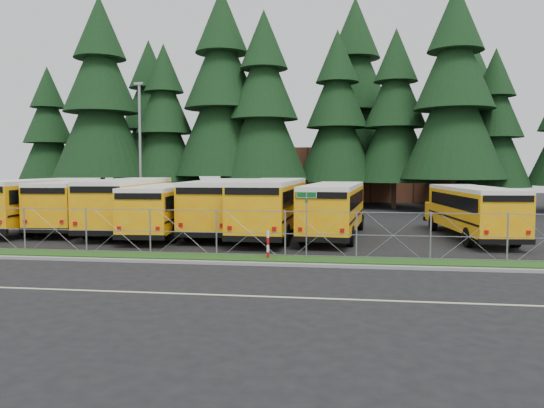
# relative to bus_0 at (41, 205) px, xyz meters

# --- Properties ---
(ground) EXTENTS (120.00, 120.00, 0.00)m
(ground) POSITION_rel_bus_0_xyz_m (13.77, -6.51, -1.54)
(ground) COLOR black
(ground) RESTS_ON ground
(curb) EXTENTS (50.00, 0.25, 0.12)m
(curb) POSITION_rel_bus_0_xyz_m (13.77, -9.61, -1.48)
(curb) COLOR gray
(curb) RESTS_ON ground
(grass_verge) EXTENTS (50.00, 1.40, 0.06)m
(grass_verge) POSITION_rel_bus_0_xyz_m (13.77, -8.21, -1.51)
(grass_verge) COLOR #1B4413
(grass_verge) RESTS_ON ground
(road_lane_line) EXTENTS (50.00, 0.12, 0.01)m
(road_lane_line) POSITION_rel_bus_0_xyz_m (13.77, -14.51, -1.54)
(road_lane_line) COLOR beige
(road_lane_line) RESTS_ON ground
(chainlink_fence) EXTENTS (44.00, 0.10, 2.00)m
(chainlink_fence) POSITION_rel_bus_0_xyz_m (13.77, -7.51, -0.54)
(chainlink_fence) COLOR gray
(chainlink_fence) RESTS_ON ground
(brick_building) EXTENTS (22.00, 10.00, 6.00)m
(brick_building) POSITION_rel_bus_0_xyz_m (19.77, 33.49, 1.46)
(brick_building) COLOR brown
(brick_building) RESTS_ON ground
(bus_0) EXTENTS (2.89, 11.79, 3.08)m
(bus_0) POSITION_rel_bus_0_xyz_m (0.00, 0.00, 0.00)
(bus_0) COLOR orange
(bus_0) RESTS_ON ground
(bus_1) EXTENTS (3.36, 11.52, 2.98)m
(bus_1) POSITION_rel_bus_0_xyz_m (2.60, 0.65, -0.05)
(bus_1) COLOR orange
(bus_1) RESTS_ON ground
(bus_2) EXTENTS (3.89, 12.11, 3.12)m
(bus_2) POSITION_rel_bus_0_xyz_m (5.70, -0.02, 0.02)
(bus_2) COLOR orange
(bus_2) RESTS_ON ground
(bus_3) EXTENTS (3.31, 10.91, 2.82)m
(bus_3) POSITION_rel_bus_0_xyz_m (8.35, -1.32, -0.13)
(bus_3) COLOR orange
(bus_3) RESTS_ON ground
(bus_4) EXTENTS (3.01, 11.80, 3.08)m
(bus_4) POSITION_rel_bus_0_xyz_m (11.36, 0.10, -0.00)
(bus_4) COLOR orange
(bus_4) RESTS_ON ground
(bus_5) EXTENTS (3.16, 12.04, 3.14)m
(bus_5) POSITION_rel_bus_0_xyz_m (14.29, -0.97, 0.03)
(bus_5) COLOR orange
(bus_5) RESTS_ON ground
(bus_6) EXTENTS (3.68, 11.35, 2.92)m
(bus_6) POSITION_rel_bus_0_xyz_m (17.70, -0.85, -0.08)
(bus_6) COLOR orange
(bus_6) RESTS_ON ground
(bus_east) EXTENTS (3.50, 10.82, 2.79)m
(bus_east) POSITION_rel_bus_0_xyz_m (24.92, -0.44, -0.15)
(bus_east) COLOR orange
(bus_east) RESTS_ON ground
(street_sign) EXTENTS (0.84, 0.55, 2.81)m
(street_sign) POSITION_rel_bus_0_xyz_m (16.70, -7.91, 0.49)
(street_sign) COLOR gray
(street_sign) RESTS_ON ground
(striped_bollard) EXTENTS (0.11, 0.11, 1.20)m
(striped_bollard) POSITION_rel_bus_0_xyz_m (15.12, -8.17, -0.94)
(striped_bollard) COLOR #B20C0C
(striped_bollard) RESTS_ON ground
(light_standard) EXTENTS (0.70, 0.35, 10.14)m
(light_standard) POSITION_rel_bus_0_xyz_m (2.89, 8.58, 3.96)
(light_standard) COLOR gray
(light_standard) RESTS_ON ground
(conifer_0) EXTENTS (6.21, 6.21, 13.72)m
(conifer_0) POSITION_rel_bus_0_xyz_m (-10.97, 19.46, 5.32)
(conifer_0) COLOR black
(conifer_0) RESTS_ON ground
(conifer_1) EXTENTS (8.89, 8.89, 19.66)m
(conifer_1) POSITION_rel_bus_0_xyz_m (-4.42, 17.42, 8.29)
(conifer_1) COLOR black
(conifer_1) RESTS_ON ground
(conifer_2) EXTENTS (7.02, 7.02, 15.52)m
(conifer_2) POSITION_rel_bus_0_xyz_m (1.02, 19.33, 6.22)
(conifer_2) COLOR black
(conifer_2) RESTS_ON ground
(conifer_3) EXTENTS (9.27, 9.27, 20.49)m
(conifer_3) POSITION_rel_bus_0_xyz_m (6.66, 19.47, 8.70)
(conifer_3) COLOR black
(conifer_3) RESTS_ON ground
(conifer_4) EXTENTS (8.14, 8.14, 18.00)m
(conifer_4) POSITION_rel_bus_0_xyz_m (10.81, 18.32, 7.46)
(conifer_4) COLOR black
(conifer_4) RESTS_ON ground
(conifer_5) EXTENTS (7.52, 7.52, 16.64)m
(conifer_5) POSITION_rel_bus_0_xyz_m (17.38, 20.87, 6.78)
(conifer_5) COLOR black
(conifer_5) RESTS_ON ground
(conifer_6) EXTENTS (7.45, 7.45, 16.49)m
(conifer_6) POSITION_rel_bus_0_xyz_m (22.71, 20.53, 6.70)
(conifer_6) COLOR black
(conifer_6) RESTS_ON ground
(conifer_7) EXTENTS (8.65, 8.65, 19.13)m
(conifer_7) POSITION_rel_bus_0_xyz_m (27.24, 16.99, 8.02)
(conifer_7) COLOR black
(conifer_7) RESTS_ON ground
(conifer_8) EXTENTS (6.39, 6.39, 14.13)m
(conifer_8) POSITION_rel_bus_0_xyz_m (31.06, 19.07, 5.53)
(conifer_8) COLOR black
(conifer_8) RESTS_ON ground
(conifer_10) EXTENTS (7.79, 7.79, 17.22)m
(conifer_10) POSITION_rel_bus_0_xyz_m (-2.52, 24.72, 7.07)
(conifer_10) COLOR black
(conifer_10) RESTS_ON ground
(conifer_11) EXTENTS (6.39, 6.39, 14.14)m
(conifer_11) POSITION_rel_bus_0_xyz_m (9.24, 25.87, 5.53)
(conifer_11) COLOR black
(conifer_11) RESTS_ON ground
(conifer_12) EXTENTS (9.62, 9.62, 21.27)m
(conifer_12) POSITION_rel_bus_0_xyz_m (19.06, 26.49, 9.10)
(conifer_12) COLOR black
(conifer_12) RESTS_ON ground
(conifer_13) EXTENTS (8.10, 8.10, 17.92)m
(conifer_13) POSITION_rel_bus_0_xyz_m (30.19, 26.19, 7.42)
(conifer_13) COLOR black
(conifer_13) RESTS_ON ground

